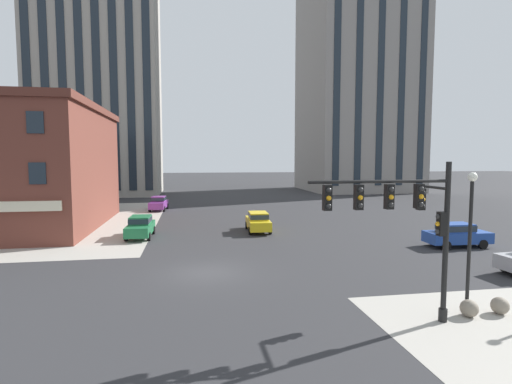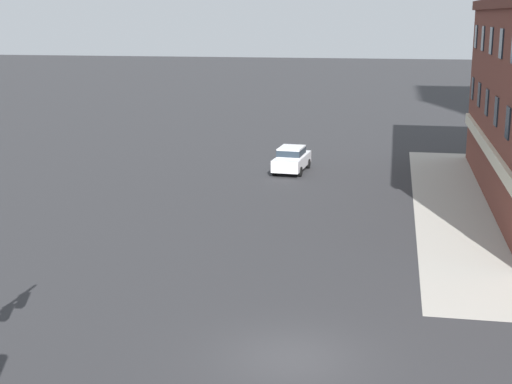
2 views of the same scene
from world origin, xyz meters
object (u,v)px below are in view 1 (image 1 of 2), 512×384
car_main_southbound_far (140,226)px  car_cross_eastbound (457,234)px  street_lamp_corner_near (470,227)px  traffic_signal_main (411,217)px  bollard_sphere_curb_b (500,306)px  car_cross_westbound (159,203)px  bollard_sphere_curb_a (469,308)px  car_main_northbound_near (258,221)px

car_main_southbound_far → car_cross_eastbound: (22.35, -7.19, 0.00)m
street_lamp_corner_near → car_cross_eastbound: bearing=55.1°
traffic_signal_main → bollard_sphere_curb_b: traffic_signal_main is taller
car_main_southbound_far → car_cross_westbound: same height
car_cross_eastbound → car_cross_westbound: same height
traffic_signal_main → car_cross_westbound: traffic_signal_main is taller
car_cross_westbound → car_cross_eastbound: bearing=-47.2°
bollard_sphere_curb_a → car_cross_westbound: (-14.46, 35.22, 0.58)m
traffic_signal_main → car_main_southbound_far: bearing=122.9°
car_cross_westbound → bollard_sphere_curb_b: bearing=-65.7°
bollard_sphere_curb_b → car_cross_westbound: (-15.87, 35.17, 0.58)m
car_cross_eastbound → bollard_sphere_curb_b: bearing=-119.5°
car_main_northbound_near → car_cross_eastbound: same height
car_main_southbound_far → car_cross_westbound: (0.15, 16.80, 0.00)m
bollard_sphere_curb_b → car_main_northbound_near: 20.32m
bollard_sphere_curb_a → bollard_sphere_curb_b: 1.41m
car_cross_westbound → car_main_southbound_far: bearing=-90.5°
bollard_sphere_curb_a → street_lamp_corner_near: (0.13, 0.31, 3.18)m
bollard_sphere_curb_b → street_lamp_corner_near: size_ratio=0.12×
traffic_signal_main → car_main_southbound_far: 22.22m
street_lamp_corner_near → car_cross_eastbound: size_ratio=1.27×
street_lamp_corner_near → car_cross_westbound: (-14.59, 34.91, -2.61)m
traffic_signal_main → car_main_northbound_near: bearing=97.0°
street_lamp_corner_near → car_cross_eastbound: street_lamp_corner_near is taller
traffic_signal_main → car_cross_westbound: bearing=108.5°
car_main_northbound_near → street_lamp_corner_near: bearing=-74.8°
street_lamp_corner_near → car_cross_westbound: bearing=112.7°
traffic_signal_main → car_main_southbound_far: (-11.95, 18.48, -3.10)m
traffic_signal_main → street_lamp_corner_near: size_ratio=1.07×
car_cross_westbound → bollard_sphere_curb_a: bearing=-67.7°
traffic_signal_main → bollard_sphere_curb_a: traffic_signal_main is taller
bollard_sphere_curb_b → car_cross_westbound: 38.59m
car_cross_eastbound → traffic_signal_main: bearing=-132.7°
bollard_sphere_curb_a → car_main_southbound_far: bearing=128.4°
bollard_sphere_curb_b → car_cross_eastbound: car_cross_eastbound is taller
street_lamp_corner_near → car_cross_eastbound: (7.61, 10.92, -2.61)m
bollard_sphere_curb_b → car_cross_westbound: bearing=114.3°
car_cross_eastbound → car_main_southbound_far: bearing=162.2°
bollard_sphere_curb_a → car_cross_westbound: bearing=112.3°
car_main_northbound_near → bollard_sphere_curb_a: bearing=-75.4°
car_main_southbound_far → car_cross_eastbound: 23.48m
bollard_sphere_curb_a → car_main_southbound_far: car_main_southbound_far is taller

